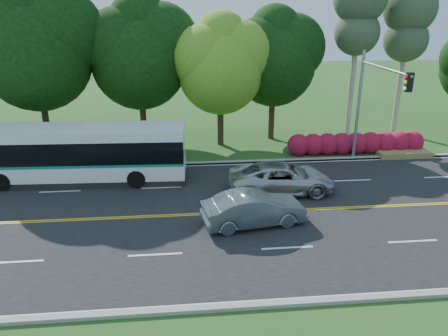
{
  "coord_description": "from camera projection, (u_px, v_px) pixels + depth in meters",
  "views": [
    {
      "loc": [
        -4.71,
        -19.12,
        9.56
      ],
      "look_at": [
        -2.63,
        2.0,
        1.62
      ],
      "focal_mm": 35.0,
      "sensor_mm": 36.0,
      "label": 1
    }
  ],
  "objects": [
    {
      "name": "sedan",
      "position": [
        254.0,
        209.0,
        19.98
      ],
      "size": [
        4.98,
        2.45,
        1.57
      ],
      "primitive_type": "imported",
      "rotation": [
        0.0,
        0.0,
        1.74
      ],
      "color": "slate",
      "rests_on": "road"
    },
    {
      "name": "suv",
      "position": [
        282.0,
        178.0,
        23.55
      ],
      "size": [
        5.72,
        2.73,
        1.58
      ],
      "primitive_type": "imported",
      "rotation": [
        0.0,
        0.0,
        1.55
      ],
      "color": "#B2B5B7",
      "rests_on": "road"
    },
    {
      "name": "ground",
      "position": [
        281.0,
        211.0,
        21.61
      ],
      "size": [
        120.0,
        120.0,
        0.0
      ],
      "primitive_type": "plane",
      "color": "#22511B",
      "rests_on": "ground"
    },
    {
      "name": "curb_north",
      "position": [
        257.0,
        161.0,
        28.25
      ],
      "size": [
        60.0,
        0.3,
        0.15
      ],
      "primitive_type": "cube",
      "color": "gray",
      "rests_on": "ground"
    },
    {
      "name": "transit_bus",
      "position": [
        77.0,
        155.0,
        24.74
      ],
      "size": [
        12.29,
        3.15,
        3.19
      ],
      "rotation": [
        0.0,
        0.0,
        -0.04
      ],
      "color": "white",
      "rests_on": "road"
    },
    {
      "name": "road",
      "position": [
        281.0,
        211.0,
        21.6
      ],
      "size": [
        60.0,
        14.0,
        0.02
      ],
      "primitive_type": "cube",
      "color": "black",
      "rests_on": "ground"
    },
    {
      "name": "traffic_signal",
      "position": [
        373.0,
        94.0,
        25.6
      ],
      "size": [
        0.42,
        6.1,
        7.0
      ],
      "color": "gray",
      "rests_on": "ground"
    },
    {
      "name": "curb_south",
      "position": [
        327.0,
        301.0,
        14.92
      ],
      "size": [
        60.0,
        0.3,
        0.15
      ],
      "primitive_type": "cube",
      "color": "gray",
      "rests_on": "ground"
    },
    {
      "name": "grass_verge",
      "position": [
        252.0,
        153.0,
        29.98
      ],
      "size": [
        60.0,
        4.0,
        0.1
      ],
      "primitive_type": "cube",
      "color": "#22511B",
      "rests_on": "ground"
    },
    {
      "name": "tree_row",
      "position": [
        173.0,
        49.0,
        30.09
      ],
      "size": [
        44.7,
        9.1,
        13.84
      ],
      "color": "black",
      "rests_on": "ground"
    },
    {
      "name": "bougainvillea_hedge",
      "position": [
        359.0,
        144.0,
        29.61
      ],
      "size": [
        9.5,
        2.25,
        1.5
      ],
      "color": "maroon",
      "rests_on": "ground"
    },
    {
      "name": "lane_markings",
      "position": [
        279.0,
        211.0,
        21.59
      ],
      "size": [
        57.6,
        13.82,
        0.0
      ],
      "color": "gold",
      "rests_on": "road"
    }
  ]
}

